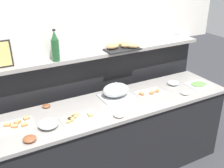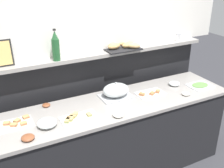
% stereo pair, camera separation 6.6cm
% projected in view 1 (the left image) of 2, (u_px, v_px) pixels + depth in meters
% --- Properties ---
extents(ground_plane, '(12.00, 12.00, 0.00)m').
position_uv_depth(ground_plane, '(95.00, 143.00, 3.60)').
color(ground_plane, '#38383D').
extents(buffet_counter, '(2.50, 0.65, 0.89)m').
position_uv_depth(buffet_counter, '(117.00, 139.00, 2.94)').
color(buffet_counter, black).
rests_on(buffet_counter, ground_plane).
extents(back_ledge_unit, '(2.71, 0.22, 1.30)m').
position_uv_depth(back_ledge_unit, '(97.00, 101.00, 3.25)').
color(back_ledge_unit, black).
rests_on(back_ledge_unit, ground_plane).
extents(sandwich_platter_side, '(0.29, 0.20, 0.04)m').
position_uv_depth(sandwich_platter_side, '(17.00, 125.00, 2.37)').
color(sandwich_platter_side, silver).
rests_on(sandwich_platter_side, buffet_counter).
extents(sandwich_platter_front, '(0.34, 0.18, 0.04)m').
position_uv_depth(sandwich_platter_front, '(78.00, 118.00, 2.47)').
color(sandwich_platter_front, silver).
rests_on(sandwich_platter_front, buffet_counter).
extents(sandwich_platter_rear, '(0.31, 0.19, 0.04)m').
position_uv_depth(sandwich_platter_rear, '(150.00, 93.00, 2.94)').
color(sandwich_platter_rear, silver).
rests_on(sandwich_platter_rear, buffet_counter).
extents(cold_cuts_platter, '(0.27, 0.21, 0.02)m').
position_uv_depth(cold_cuts_platter, '(199.00, 84.00, 3.15)').
color(cold_cuts_platter, silver).
rests_on(cold_cuts_platter, buffet_counter).
extents(serving_cloche, '(0.34, 0.24, 0.17)m').
position_uv_depth(serving_cloche, '(116.00, 91.00, 2.85)').
color(serving_cloche, '#B7BABF').
rests_on(serving_cloche, buffet_counter).
extents(glass_bowl_large, '(0.17, 0.17, 0.07)m').
position_uv_depth(glass_bowl_large, '(48.00, 124.00, 2.34)').
color(glass_bowl_large, silver).
rests_on(glass_bowl_large, buffet_counter).
extents(glass_bowl_medium, '(0.13, 0.13, 0.05)m').
position_uv_depth(glass_bowl_medium, '(173.00, 83.00, 3.15)').
color(glass_bowl_medium, silver).
rests_on(glass_bowl_medium, buffet_counter).
extents(condiment_bowl_cream, '(0.08, 0.08, 0.03)m').
position_uv_depth(condiment_bowl_cream, '(46.00, 106.00, 2.67)').
color(condiment_bowl_cream, brown).
rests_on(condiment_bowl_cream, buffet_counter).
extents(condiment_bowl_teal, '(0.10, 0.10, 0.04)m').
position_uv_depth(condiment_bowl_teal, '(119.00, 115.00, 2.51)').
color(condiment_bowl_teal, silver).
rests_on(condiment_bowl_teal, buffet_counter).
extents(condiment_bowl_red, '(0.11, 0.11, 0.04)m').
position_uv_depth(condiment_bowl_red, '(30.00, 139.00, 2.16)').
color(condiment_bowl_red, brown).
rests_on(condiment_bowl_red, buffet_counter).
extents(condiment_bowl_dark, '(0.09, 0.09, 0.03)m').
position_uv_depth(condiment_bowl_dark, '(185.00, 93.00, 2.93)').
color(condiment_bowl_dark, silver).
rests_on(condiment_bowl_dark, buffet_counter).
extents(wine_bottle_green, '(0.08, 0.08, 0.32)m').
position_uv_depth(wine_bottle_green, '(55.00, 47.00, 2.64)').
color(wine_bottle_green, '#23562D').
rests_on(wine_bottle_green, back_ledge_unit).
extents(salt_shaker, '(0.03, 0.03, 0.09)m').
position_uv_depth(salt_shaker, '(175.00, 37.00, 3.38)').
color(salt_shaker, white).
rests_on(salt_shaker, back_ledge_unit).
extents(pepper_shaker, '(0.03, 0.03, 0.09)m').
position_uv_depth(pepper_shaker, '(178.00, 37.00, 3.40)').
color(pepper_shaker, white).
rests_on(pepper_shaker, back_ledge_unit).
extents(bread_basket, '(0.40, 0.28, 0.08)m').
position_uv_depth(bread_basket, '(121.00, 46.00, 3.05)').
color(bread_basket, black).
rests_on(bread_basket, back_ledge_unit).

